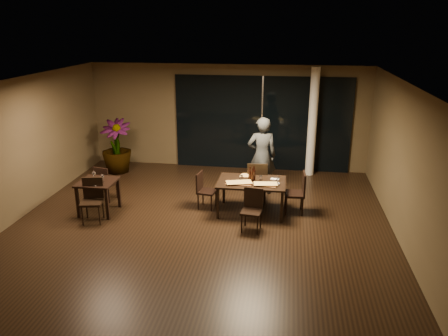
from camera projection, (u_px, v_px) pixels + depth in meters
The scene contains 33 objects.
ground at pixel (201, 225), 9.32m from camera, with size 8.00×8.00×0.00m, color black.
wall_back at pixel (228, 117), 12.64m from camera, with size 8.00×0.10×3.00m, color brown.
wall_front at pixel (130, 260), 5.04m from camera, with size 8.00×0.10×3.00m, color brown.
wall_left at pixel (16, 149), 9.41m from camera, with size 0.10×8.00×3.00m, color brown.
wall_right at pixel (409, 167), 8.27m from camera, with size 0.10×8.00×3.00m, color brown.
ceiling at pixel (198, 82), 8.36m from camera, with size 8.00×8.00×0.04m, color silver.
window_panel at pixel (262, 124), 12.46m from camera, with size 5.00×0.06×2.70m, color black.
column at pixel (312, 122), 11.92m from camera, with size 0.24×0.24×3.00m, color white.
main_table at pixel (252, 184), 9.71m from camera, with size 1.50×1.00×0.75m.
side_table at pixel (98, 186), 9.74m from camera, with size 0.80×0.80×0.75m.
chair_main_far at pixel (257, 180), 10.28m from camera, with size 0.52×0.52×1.01m.
chair_main_near at pixel (252, 207), 8.99m from camera, with size 0.45×0.45×0.87m.
chair_main_left at pixel (204, 188), 10.04m from camera, with size 0.45×0.45×0.85m.
chair_main_right at pixel (298, 191), 9.74m from camera, with size 0.47×0.47×0.95m.
chair_side_far at pixel (104, 182), 10.41m from camera, with size 0.48×0.48×0.87m.
chair_side_near at pixel (93, 197), 9.38m from camera, with size 0.51×0.51×0.95m.
diner at pixel (262, 156), 10.74m from camera, with size 0.66×0.44×1.95m, color #2C2F31.
potted_plant at pixel (116, 146), 12.37m from camera, with size 0.83×0.83×1.52m, color #1A4B19.
pizza_board_left at pixel (239, 183), 9.54m from camera, with size 0.57×0.29×0.01m, color #452716.
pizza_board_right at pixel (266, 185), 9.45m from camera, with size 0.51×0.25×0.01m, color #3F2614.
oblong_pizza_left at pixel (239, 183), 9.54m from camera, with size 0.54×0.25×0.02m, color maroon, non-canonical shape.
oblong_pizza_right at pixel (266, 184), 9.45m from camera, with size 0.49×0.23×0.02m, color maroon, non-canonical shape.
round_pizza at pixel (246, 175), 10.03m from camera, with size 0.27×0.27×0.01m, color #B33A13.
bottle_a at pixel (250, 173), 9.71m from camera, with size 0.07×0.07×0.31m, color black, non-canonical shape.
bottle_b at pixel (252, 175), 9.63m from camera, with size 0.07×0.07×0.31m, color black, non-canonical shape.
bottle_c at pixel (254, 173), 9.70m from camera, with size 0.07×0.07×0.33m, color black, non-canonical shape.
tumbler_left at pixel (241, 177), 9.80m from camera, with size 0.08×0.08×0.10m, color white.
tumbler_right at pixel (261, 178), 9.75m from camera, with size 0.08×0.08×0.09m, color white.
napkin_near at pixel (275, 184), 9.53m from camera, with size 0.18×0.10×0.01m, color white.
napkin_far at pixel (275, 179), 9.79m from camera, with size 0.18×0.10×0.01m, color white.
wine_glass_a at pixel (94, 176), 9.75m from camera, with size 0.08×0.08×0.19m, color white, non-canonical shape.
wine_glass_b at pixel (102, 178), 9.62m from camera, with size 0.08×0.08×0.17m, color white, non-canonical shape.
side_napkin at pixel (94, 185), 9.47m from camera, with size 0.18×0.11×0.01m, color white.
Camera 1 is at (1.74, -8.28, 4.11)m, focal length 35.00 mm.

